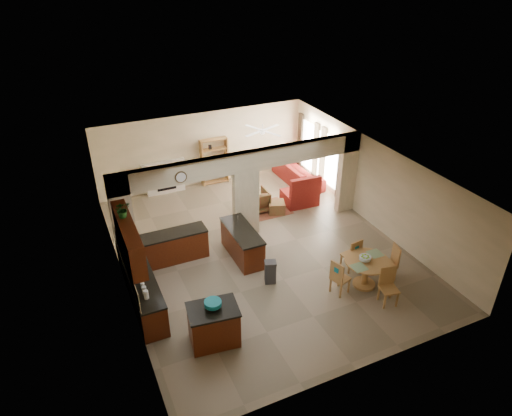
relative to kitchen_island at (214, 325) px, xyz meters
name	(u,v)px	position (x,y,z in m)	size (l,w,h in m)	color
floor	(259,249)	(2.50, 2.94, -0.49)	(10.00, 10.00, 0.00)	#7F7058
ceiling	(260,165)	(2.50, 2.94, 2.31)	(10.00, 10.00, 0.00)	white
wall_back	(203,149)	(2.50, 7.94, 0.91)	(8.00, 8.00, 0.00)	beige
wall_front	(364,322)	(2.50, -2.06, 0.91)	(8.00, 8.00, 0.00)	beige
wall_left	(118,241)	(-1.50, 2.94, 0.91)	(10.00, 10.00, 0.00)	beige
wall_right	(373,183)	(6.50, 2.94, 0.91)	(10.00, 10.00, 0.00)	beige
partition_left_pier	(123,220)	(-1.20, 3.94, 0.91)	(0.60, 0.25, 2.80)	beige
partition_center_pier	(246,203)	(2.50, 3.94, 0.61)	(0.80, 0.25, 2.20)	beige
partition_right_pier	(347,173)	(6.20, 3.94, 0.91)	(0.60, 0.25, 2.80)	beige
partition_header	(245,161)	(2.50, 3.94, 2.01)	(8.00, 0.25, 0.60)	beige
kitchen_counter	(153,269)	(-0.76, 2.69, -0.03)	(2.52, 3.29, 1.48)	#3B0F06
upper_cabinets	(128,238)	(-1.32, 2.14, 1.43)	(0.35, 2.40, 0.90)	#3B0F06
peninsula	(242,243)	(1.90, 2.83, -0.04)	(0.70, 1.85, 0.91)	#3B0F06
wall_clock	(181,177)	(0.50, 3.79, 1.96)	(0.34, 0.34, 0.03)	#4A3518
rug	(265,209)	(3.70, 5.04, -0.49)	(1.60, 1.30, 0.01)	brown
fireplace	(165,177)	(0.90, 7.77, 0.12)	(1.60, 0.35, 1.20)	silver
shelving_unit	(215,161)	(2.85, 7.76, 0.41)	(1.00, 0.32, 1.80)	olive
window_a	(332,163)	(6.47, 5.24, 0.71)	(0.02, 0.90, 1.90)	white
window_b	(309,146)	(6.47, 6.94, 0.71)	(0.02, 0.90, 1.90)	white
glazed_door	(320,158)	(6.47, 6.09, 0.56)	(0.02, 0.70, 2.10)	white
drape_a_left	(341,169)	(6.43, 4.64, 0.71)	(0.10, 0.28, 2.30)	#3A1717
drape_a_right	(323,157)	(6.43, 5.84, 0.71)	(0.10, 0.28, 2.30)	#3A1717
drape_b_left	(316,152)	(6.43, 6.34, 0.71)	(0.10, 0.28, 2.30)	#3A1717
drape_b_right	(300,141)	(6.43, 7.54, 0.71)	(0.10, 0.28, 2.30)	#3A1717
ceiling_fan	(263,130)	(4.00, 5.94, 2.07)	(1.00, 1.00, 0.10)	white
kitchen_island	(214,325)	(0.00, 0.00, 0.00)	(1.23, 0.95, 0.98)	#3B0F06
teal_bowl	(213,305)	(0.02, 0.03, 0.58)	(0.39, 0.39, 0.18)	#137884
trash_can	(270,273)	(2.12, 1.41, -0.18)	(0.29, 0.25, 0.62)	#2C2C2E
dining_table	(366,269)	(4.38, 0.24, 0.04)	(1.19, 1.19, 0.81)	olive
fruit_bowl	(365,258)	(4.30, 0.24, 0.40)	(0.31, 0.31, 0.17)	#73AE25
sofa	(298,173)	(5.80, 6.51, -0.12)	(0.99, 2.53, 0.74)	maroon
chaise	(299,197)	(5.02, 4.98, -0.27)	(1.15, 0.94, 0.46)	maroon
armchair	(256,200)	(3.40, 5.16, -0.12)	(0.80, 0.82, 0.75)	maroon
ottoman	(276,207)	(3.98, 4.72, -0.30)	(0.55, 0.55, 0.40)	maroon
plant	(122,209)	(-1.32, 2.42, 2.08)	(0.37, 0.32, 0.41)	#124414
chair_north	(353,254)	(4.44, 0.93, 0.06)	(0.47, 0.47, 1.02)	olive
chair_east	(391,261)	(5.21, 0.23, 0.06)	(0.51, 0.51, 1.02)	olive
chair_south	(388,284)	(4.49, -0.53, 0.06)	(0.50, 0.50, 1.02)	olive
chair_west	(339,277)	(3.52, 0.25, 0.06)	(0.52, 0.52, 1.02)	olive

